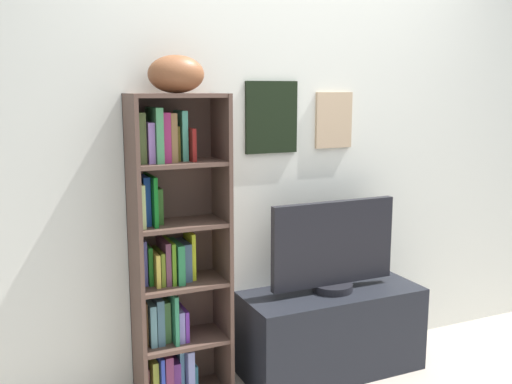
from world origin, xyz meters
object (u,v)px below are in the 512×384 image
bookshelf (171,258)px  football (176,74)px  tv_stand (332,331)px  television (334,247)px

bookshelf → football: bearing=-33.8°
football → tv_stand: size_ratio=0.26×
football → television: size_ratio=0.36×
football → tv_stand: football is taller
bookshelf → tv_stand: 1.02m
bookshelf → television: bookshelf is taller
tv_stand → television: television is taller
bookshelf → football: 0.89m
tv_stand → television: 0.48m
bookshelf → football: (0.04, -0.03, 0.89)m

